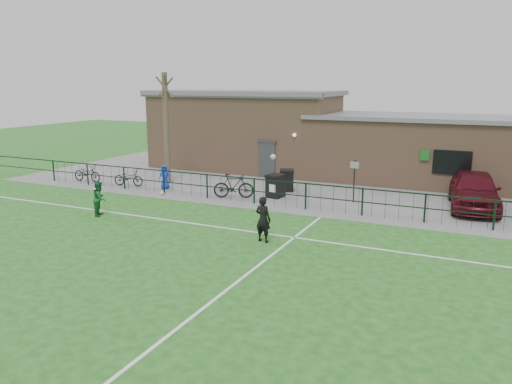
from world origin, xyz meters
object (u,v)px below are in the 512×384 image
at_px(bicycle_a, 87,173).
at_px(bicycle_d, 234,186).
at_px(wheelie_bin_right, 287,181).
at_px(car_maroon, 474,190).
at_px(bare_tree, 166,129).
at_px(spectator_child, 165,177).
at_px(bicycle_c, 129,178).
at_px(ball_ground, 162,193).
at_px(wheelie_bin_left, 275,187).
at_px(sign_post, 354,181).
at_px(outfield_player, 100,198).

xyz_separation_m(bicycle_a, bicycle_d, (9.29, -0.07, 0.11)).
height_order(wheelie_bin_right, car_maroon, car_maroon).
distance_m(bare_tree, bicycle_a, 5.20).
bearing_deg(spectator_child, bicycle_c, 167.51).
xyz_separation_m(bicycle_c, ball_ground, (2.94, -1.10, -0.35)).
bearing_deg(car_maroon, bicycle_d, -172.06).
relative_size(bicycle_a, bicycle_c, 1.07).
xyz_separation_m(bare_tree, spectator_child, (0.92, -1.61, -2.35)).
bearing_deg(bicycle_c, bicycle_a, 81.07).
xyz_separation_m(bare_tree, car_maroon, (15.66, 0.74, -2.14)).
relative_size(bare_tree, wheelie_bin_left, 5.80).
xyz_separation_m(sign_post, car_maroon, (5.08, 1.08, -0.16)).
distance_m(spectator_child, ball_ground, 1.58).
xyz_separation_m(car_maroon, ball_ground, (-14.02, -3.64, -0.74)).
distance_m(bicycle_c, bicycle_d, 6.43).
distance_m(bare_tree, bicycle_c, 3.37).
height_order(wheelie_bin_left, ball_ground, wheelie_bin_left).
relative_size(bare_tree, outfield_player, 4.13).
relative_size(car_maroon, spectator_child, 3.87).
bearing_deg(bare_tree, sign_post, -1.86).
xyz_separation_m(car_maroon, spectator_child, (-14.75, -2.35, -0.20)).
xyz_separation_m(sign_post, ball_ground, (-8.94, -2.56, -0.91)).
bearing_deg(bicycle_d, bicycle_a, 67.37).
distance_m(bicycle_c, spectator_child, 2.23).
height_order(sign_post, bicycle_d, sign_post).
xyz_separation_m(wheelie_bin_right, bicycle_d, (-1.73, -2.58, 0.08)).
bearing_deg(sign_post, wheelie_bin_right, 164.86).
distance_m(bicycle_a, outfield_player, 7.72).
bearing_deg(bicycle_a, car_maroon, -83.55).
relative_size(bicycle_c, spectator_child, 1.33).
relative_size(bare_tree, sign_post, 3.00).
height_order(bicycle_d, spectator_child, spectator_child).
height_order(bicycle_a, ball_ground, bicycle_a).
xyz_separation_m(bare_tree, bicycle_a, (-4.17, -1.84, -2.51)).
bearing_deg(wheelie_bin_right, bicycle_d, -146.22).
height_order(wheelie_bin_right, bicycle_d, bicycle_d).
bearing_deg(ball_ground, car_maroon, 14.56).
distance_m(bicycle_d, spectator_child, 4.22).
distance_m(wheelie_bin_left, bicycle_c, 8.24).
relative_size(bare_tree, ball_ground, 26.81).
bearing_deg(bicycle_d, car_maroon, -98.08).
height_order(wheelie_bin_left, sign_post, sign_post).
bearing_deg(bare_tree, bicycle_c, -125.80).
xyz_separation_m(bicycle_a, spectator_child, (5.09, 0.23, 0.16)).
bearing_deg(bicycle_c, wheelie_bin_right, -82.86).
height_order(bicycle_c, bicycle_d, bicycle_d).
bearing_deg(bicycle_d, ball_ground, 83.74).
distance_m(bare_tree, spectator_child, 2.99).
height_order(sign_post, bicycle_c, sign_post).
relative_size(car_maroon, outfield_player, 3.38).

